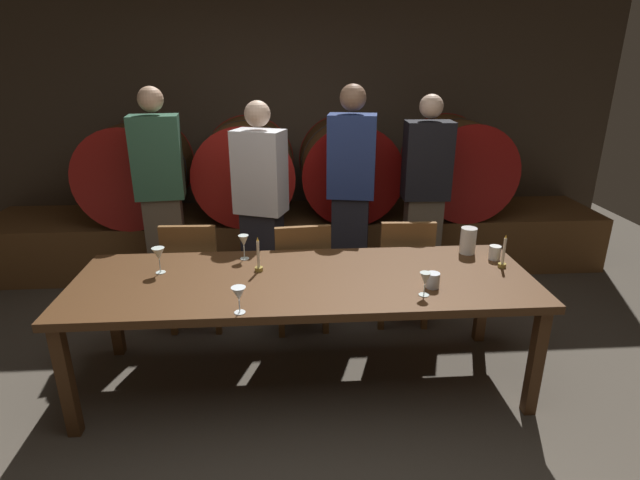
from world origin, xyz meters
The scene contains 24 objects.
ground_plane centered at (0.00, 0.00, 0.00)m, with size 8.62×8.62×0.00m, color #4C443A.
back_wall centered at (0.00, 2.91, 1.48)m, with size 6.63×0.24×2.96m, color #473A2D.
barrel_shelf centered at (0.00, 2.36, 0.27)m, with size 5.97×0.90×0.54m, color brown.
wine_barrel_far_left centered at (-1.51, 2.36, 0.99)m, with size 0.92×0.90×0.92m.
wine_barrel_center_left centered at (-0.49, 2.36, 0.99)m, with size 0.92×0.90×0.92m.
wine_barrel_center_right centered at (0.48, 2.36, 0.99)m, with size 0.92×0.90×0.92m.
wine_barrel_far_right centered at (1.55, 2.36, 0.99)m, with size 0.92×0.90×0.92m.
dining_table centered at (-0.02, 0.38, 0.68)m, with size 2.80×0.94×0.74m.
chair_left centered at (-0.83, 1.12, 0.49)m, with size 0.42×0.42×0.88m.
chair_center centered at (-0.02, 1.05, 0.49)m, with size 0.44×0.44×0.88m.
chair_right centered at (0.77, 1.09, 0.49)m, with size 0.42×0.42×0.88m.
guest_far_left centered at (-1.13, 1.62, 0.92)m, with size 0.40×0.28×1.80m.
guest_center_left centered at (-0.32, 1.41, 0.87)m, with size 0.44×0.36×1.71m.
guest_center_right centered at (0.42, 1.57, 0.93)m, with size 0.42×0.31×1.81m.
guest_far_right centered at (1.05, 1.61, 0.89)m, with size 0.39×0.26×1.73m.
candle_left centered at (-0.30, 0.51, 0.80)m, with size 0.05×0.05×0.23m.
candle_right centered at (1.25, 0.46, 0.80)m, with size 0.05×0.05×0.22m.
pitcher centered at (1.11, 0.72, 0.83)m, with size 0.11×0.11×0.18m.
wine_glass_far_left centered at (-0.91, 0.52, 0.86)m, with size 0.08×0.08×0.17m.
wine_glass_center_left centered at (-0.41, 0.71, 0.86)m, with size 0.07×0.07×0.17m.
wine_glass_center_right centered at (-0.38, -0.03, 0.85)m, with size 0.08×0.08×0.15m.
wine_glass_far_right centered at (0.65, 0.10, 0.84)m, with size 0.06×0.06×0.14m.
cup_left centered at (0.72, 0.20, 0.78)m, with size 0.08×0.08×0.09m, color silver.
cup_right centered at (1.26, 0.59, 0.79)m, with size 0.08×0.08×0.09m, color white.
Camera 1 is at (-0.12, -2.40, 2.02)m, focal length 28.11 mm.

